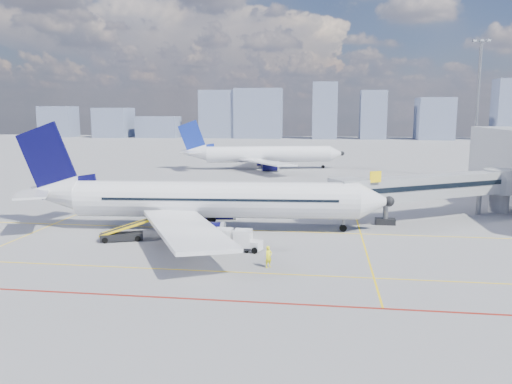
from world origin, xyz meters
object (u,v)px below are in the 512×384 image
cargo_dolly (233,239)px  ramp_worker (269,257)px  second_aircraft (261,154)px  baggage_tug (248,243)px  belt_loader (123,234)px  main_aircraft (200,200)px

cargo_dolly → ramp_worker: size_ratio=2.02×
second_aircraft → cargo_dolly: 64.69m
baggage_tug → ramp_worker: bearing=-46.4°
cargo_dolly → belt_loader: size_ratio=0.62×
cargo_dolly → ramp_worker: 5.94m
main_aircraft → second_aircraft: (-0.55, 56.94, 0.01)m
main_aircraft → belt_loader: (-6.42, -5.54, -2.61)m
ramp_worker → main_aircraft: bearing=79.5°
main_aircraft → belt_loader: bearing=-143.4°
cargo_dolly → second_aircraft: bearing=97.0°
belt_loader → second_aircraft: bearing=65.0°
second_aircraft → cargo_dolly: size_ratio=9.95×
cargo_dolly → belt_loader: bearing=172.4°
second_aircraft → belt_loader: bearing=-109.0°
belt_loader → ramp_worker: size_ratio=3.26×
baggage_tug → cargo_dolly: cargo_dolly is taller
baggage_tug → main_aircraft: bearing=145.3°
baggage_tug → belt_loader: (-12.64, 1.97, -0.16)m
second_aircraft → main_aircraft: bearing=-103.1°
main_aircraft → cargo_dolly: bearing=-61.0°
cargo_dolly → ramp_worker: (3.75, -4.61, -0.18)m
baggage_tug → ramp_worker: size_ratio=1.45×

